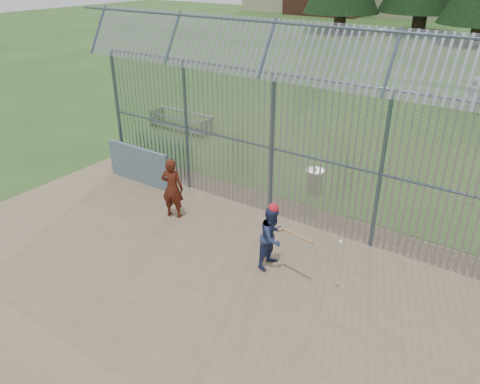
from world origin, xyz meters
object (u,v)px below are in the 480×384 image
Objects in this scene: dugout_wall at (139,165)px; batter at (272,237)px; onlooker at (172,188)px; trash_can at (314,181)px; bleacher at (181,120)px.

batter is (5.96, -1.55, 0.17)m from dugout_wall.
trash_can is (2.56, 3.65, -0.51)m from onlooker.
bleacher is (-7.37, 2.22, 0.03)m from trash_can.
bleacher is (-4.81, 5.88, -0.48)m from onlooker.
dugout_wall is 6.16m from batter.
bleacher is at bearing -68.90° from onlooker.
batter reaches higher than dugout_wall.
batter is at bearing 154.19° from onlooker.
batter reaches higher than bleacher.
bleacher is at bearing 163.22° from trash_can.
onlooker is 2.12× the size of trash_can.
trash_can is 7.70m from bleacher.
onlooker is at bearing -23.84° from dugout_wall.
trash_can is at bearing 17.84° from batter.
batter is 4.25m from trash_can.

